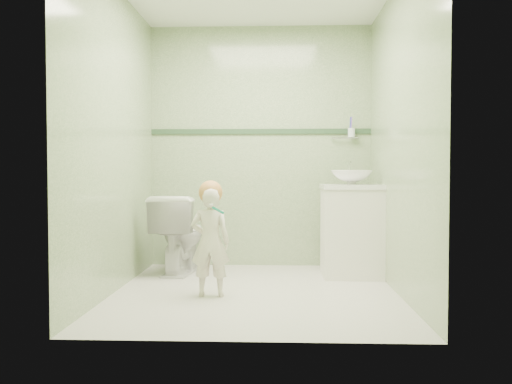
{
  "coord_description": "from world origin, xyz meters",
  "views": [
    {
      "loc": [
        0.18,
        -4.2,
        0.93
      ],
      "look_at": [
        0.0,
        0.15,
        0.78
      ],
      "focal_mm": 38.04,
      "sensor_mm": 36.0,
      "label": 1
    }
  ],
  "objects": [
    {
      "name": "trim_stripe",
      "position": [
        0.0,
        1.24,
        1.35
      ],
      "size": [
        2.2,
        0.02,
        0.05
      ],
      "primitive_type": "cube",
      "color": "#2D492E",
      "rests_on": "room_shell"
    },
    {
      "name": "basin",
      "position": [
        0.84,
        0.7,
        0.89
      ],
      "size": [
        0.37,
        0.37,
        0.13
      ],
      "primitive_type": "imported",
      "color": "white",
      "rests_on": "counter"
    },
    {
      "name": "faucet",
      "position": [
        0.84,
        0.89,
        0.97
      ],
      "size": [
        0.03,
        0.13,
        0.18
      ],
      "color": "silver",
      "rests_on": "counter"
    },
    {
      "name": "cup_holder",
      "position": [
        0.89,
        1.18,
        1.33
      ],
      "size": [
        0.26,
        0.07,
        0.21
      ],
      "color": "silver",
      "rests_on": "room_shell"
    },
    {
      "name": "hair_cap",
      "position": [
        -0.33,
        -0.12,
        0.79
      ],
      "size": [
        0.18,
        0.18,
        0.18
      ],
      "primitive_type": "sphere",
      "color": "#C68441",
      "rests_on": "toddler"
    },
    {
      "name": "vanity",
      "position": [
        0.84,
        0.7,
        0.4
      ],
      "size": [
        0.52,
        0.5,
        0.8
      ],
      "primitive_type": "cube",
      "color": "white",
      "rests_on": "ground"
    },
    {
      "name": "ground",
      "position": [
        0.0,
        0.0,
        0.0
      ],
      "size": [
        2.5,
        2.5,
        0.0
      ],
      "primitive_type": "plane",
      "color": "beige",
      "rests_on": "ground"
    },
    {
      "name": "teal_toothbrush",
      "position": [
        -0.27,
        -0.27,
        0.66
      ],
      "size": [
        0.11,
        0.13,
        0.08
      ],
      "color": "#087D5F",
      "rests_on": "toddler"
    },
    {
      "name": "toilet",
      "position": [
        -0.74,
        0.8,
        0.36
      ],
      "size": [
        0.49,
        0.76,
        0.73
      ],
      "primitive_type": "imported",
      "rotation": [
        0.0,
        0.0,
        3.03
      ],
      "color": "white",
      "rests_on": "ground"
    },
    {
      "name": "counter",
      "position": [
        0.84,
        0.7,
        0.81
      ],
      "size": [
        0.54,
        0.52,
        0.04
      ],
      "primitive_type": "cube",
      "color": "white",
      "rests_on": "vanity"
    },
    {
      "name": "room_shell",
      "position": [
        0.0,
        0.0,
        1.2
      ],
      "size": [
        2.5,
        2.54,
        2.4
      ],
      "color": "#85A373",
      "rests_on": "ground"
    },
    {
      "name": "toddler",
      "position": [
        -0.33,
        -0.14,
        0.41
      ],
      "size": [
        0.31,
        0.21,
        0.82
      ],
      "primitive_type": "imported",
      "rotation": [
        0.0,
        0.0,
        3.1
      ],
      "color": "beige",
      "rests_on": "ground"
    }
  ]
}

